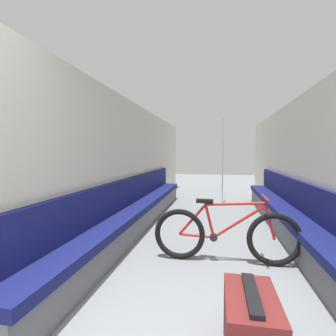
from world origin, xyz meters
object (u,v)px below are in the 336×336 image
Objects in this scene: bench_seat_row_left at (137,211)px; bench_seat_row_right at (290,218)px; bicycle at (225,235)px; grab_pole_near at (223,162)px; luggage_bag at (251,330)px.

bench_seat_row_left is 1.00× the size of bench_seat_row_right.
bicycle is at bearing -131.20° from bench_seat_row_right.
grab_pole_near is at bearing 111.33° from bench_seat_row_right.
bench_seat_row_left is 3.55× the size of bicycle.
bench_seat_row_right is 2.76× the size of grab_pole_near.
grab_pole_near is (0.03, 3.71, 0.75)m from bicycle.
bicycle is (-1.02, -1.17, 0.04)m from bench_seat_row_right.
bench_seat_row_left reaches higher than bicycle.
bench_seat_row_left is at bearing 120.40° from luggage_bag.
grab_pole_near reaches higher than bicycle.
grab_pole_near is at bearing 59.73° from bench_seat_row_left.
grab_pole_near reaches higher than bench_seat_row_left.
bench_seat_row_left is 2.48m from bench_seat_row_right.
bench_seat_row_left is 3.11m from luggage_bag.
bench_seat_row_right reaches higher than bicycle.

